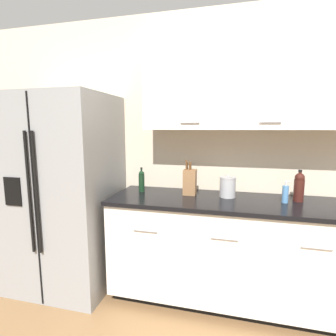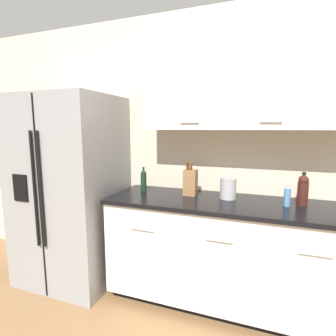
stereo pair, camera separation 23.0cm
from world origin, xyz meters
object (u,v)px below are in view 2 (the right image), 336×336
at_px(soap_dispenser, 287,197).
at_px(knife_block, 190,182).
at_px(refrigerator, 71,190).
at_px(steel_canister, 228,188).
at_px(oil_bottle, 144,180).
at_px(wine_bottle, 303,190).

bearing_deg(soap_dispenser, knife_block, 174.63).
distance_m(refrigerator, soap_dispenser, 1.98).
distance_m(refrigerator, steel_canister, 1.53).
xyz_separation_m(refrigerator, knife_block, (1.19, 0.17, 0.13)).
bearing_deg(oil_bottle, refrigerator, -167.09).
height_order(soap_dispenser, steel_canister, steel_canister).
xyz_separation_m(refrigerator, steel_canister, (1.52, 0.16, 0.10)).
height_order(wine_bottle, soap_dispenser, wine_bottle).
height_order(knife_block, wine_bottle, knife_block).
bearing_deg(refrigerator, steel_canister, 6.06).
distance_m(knife_block, oil_bottle, 0.46).
xyz_separation_m(knife_block, steel_canister, (0.34, -0.01, -0.03)).
bearing_deg(knife_block, soap_dispenser, -5.37).
xyz_separation_m(wine_bottle, oil_bottle, (-1.37, -0.00, -0.02)).
bearing_deg(wine_bottle, soap_dispenser, -146.67).
height_order(knife_block, soap_dispenser, knife_block).
bearing_deg(wine_bottle, refrigerator, -175.41).
bearing_deg(knife_block, refrigerator, -171.99).
relative_size(soap_dispenser, steel_canister, 0.93).
bearing_deg(soap_dispenser, refrigerator, -177.32).
height_order(refrigerator, knife_block, refrigerator).
bearing_deg(wine_bottle, oil_bottle, -179.92).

